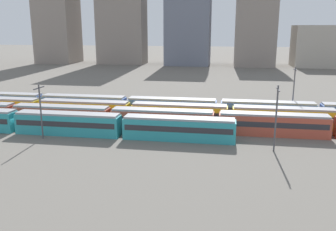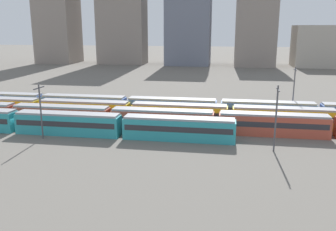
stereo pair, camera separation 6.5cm
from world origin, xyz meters
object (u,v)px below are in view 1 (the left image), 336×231
at_px(train_track_2, 179,113).
at_px(train_track_1, 216,122).
at_px(train_track_0, 68,123).
at_px(train_track_3, 219,109).
at_px(catenary_pole_2, 41,109).
at_px(catenary_pole_1, 294,90).
at_px(catenary_pole_0, 276,115).

bearing_deg(train_track_2, train_track_1, -36.01).
bearing_deg(train_track_0, train_track_3, 32.24).
height_order(train_track_1, catenary_pole_2, catenary_pole_2).
xyz_separation_m(train_track_1, train_track_2, (-7.15, 5.20, 0.00)).
bearing_deg(train_track_3, catenary_pole_2, -146.22).
bearing_deg(catenary_pole_2, catenary_pole_1, 26.77).
bearing_deg(train_track_1, train_track_0, -168.10).
distance_m(train_track_0, catenary_pole_2, 5.33).
bearing_deg(catenary_pole_2, train_track_3, 33.78).
xyz_separation_m(train_track_2, train_track_3, (7.21, 5.20, 0.00)).
relative_size(train_track_0, train_track_3, 0.50).
bearing_deg(catenary_pole_0, catenary_pole_1, 74.83).
relative_size(train_track_1, catenary_pole_1, 10.99).
height_order(train_track_0, train_track_3, same).
bearing_deg(train_track_2, catenary_pole_0, -40.74).
distance_m(train_track_0, catenary_pole_1, 43.48).
xyz_separation_m(train_track_1, catenary_pole_0, (8.70, -8.46, 3.53)).
height_order(train_track_1, catenary_pole_0, catenary_pole_0).
bearing_deg(catenary_pole_1, train_track_3, -169.29).
distance_m(train_track_1, catenary_pole_2, 29.15).
relative_size(train_track_1, train_track_3, 1.00).
bearing_deg(catenary_pole_1, train_track_0, -154.95).
xyz_separation_m(catenary_pole_0, catenary_pole_1, (5.86, 21.61, 0.23)).
height_order(train_track_0, catenary_pole_0, catenary_pole_0).
distance_m(train_track_2, catenary_pole_2, 24.81).
relative_size(catenary_pole_1, catenary_pole_2, 1.14).
distance_m(train_track_1, catenary_pole_0, 12.64).
distance_m(train_track_2, catenary_pole_0, 21.23).
bearing_deg(train_track_3, catenary_pole_1, 10.71).
relative_size(train_track_2, catenary_pole_2, 10.46).
bearing_deg(catenary_pole_0, train_track_1, 135.81).
height_order(train_track_0, train_track_1, same).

